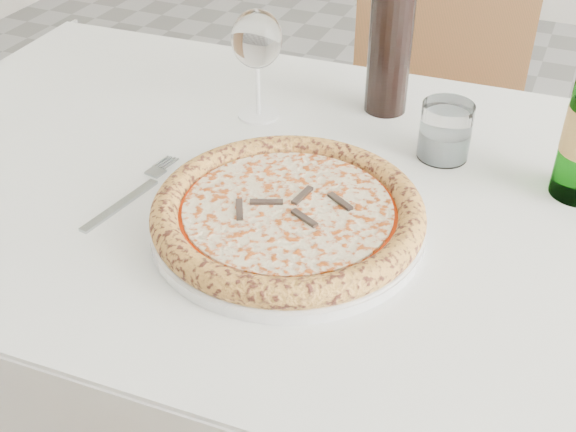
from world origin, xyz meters
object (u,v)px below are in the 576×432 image
at_px(dining_table, 316,245).
at_px(wine_bottle, 391,40).
at_px(chair_far, 433,101).
at_px(wine_glass, 257,42).
at_px(tumbler, 445,134).
at_px(pizza, 288,212).
at_px(plate, 288,223).

xyz_separation_m(dining_table, wine_bottle, (0.02, 0.25, 0.21)).
distance_m(chair_far, wine_glass, 0.71).
xyz_separation_m(dining_table, tumbler, (0.13, 0.14, 0.13)).
height_order(tumbler, wine_bottle, wine_bottle).
distance_m(chair_far, wine_bottle, 0.61).
bearing_deg(dining_table, chair_far, 90.30).
distance_m(pizza, wine_glass, 0.31).
distance_m(dining_table, wine_bottle, 0.33).
bearing_deg(pizza, tumbler, 61.57).
bearing_deg(chair_far, dining_table, -89.70).
bearing_deg(plate, dining_table, 90.00).
bearing_deg(tumbler, dining_table, -132.50).
bearing_deg(tumbler, wine_bottle, 137.83).
bearing_deg(wine_bottle, tumbler, -42.17).
xyz_separation_m(wine_glass, tumbler, (0.29, -0.01, -0.09)).
relative_size(pizza, wine_bottle, 1.24).
relative_size(pizza, tumbler, 4.10).
relative_size(plate, wine_bottle, 1.25).
xyz_separation_m(chair_far, pizza, (0.00, -0.85, 0.25)).
xyz_separation_m(pizza, wine_bottle, (0.02, 0.35, 0.09)).
bearing_deg(pizza, plate, -32.01).
distance_m(tumbler, wine_bottle, 0.18).
bearing_deg(wine_glass, tumbler, -1.42).
bearing_deg(tumbler, pizza, -118.43).
height_order(chair_far, pizza, chair_far).
bearing_deg(chair_far, wine_glass, -104.28).
relative_size(tumbler, wine_bottle, 0.30).
xyz_separation_m(plate, wine_bottle, (0.02, 0.35, 0.11)).
bearing_deg(wine_glass, wine_bottle, 29.51).
bearing_deg(tumbler, plate, -118.43).
xyz_separation_m(dining_table, pizza, (-0.00, -0.10, 0.12)).
distance_m(pizza, wine_bottle, 0.36).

